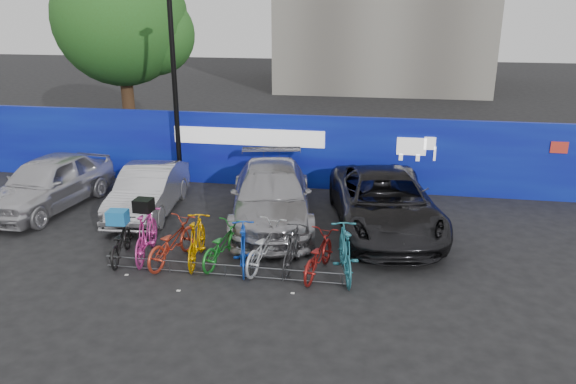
% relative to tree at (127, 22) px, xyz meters
% --- Properties ---
extents(ground, '(100.00, 100.00, 0.00)m').
position_rel_tree_xyz_m(ground, '(6.77, -10.06, -5.07)').
color(ground, black).
rests_on(ground, ground).
extents(hoarding, '(22.00, 0.18, 2.40)m').
position_rel_tree_xyz_m(hoarding, '(6.78, -4.06, -3.86)').
color(hoarding, '#0B0A8B').
rests_on(hoarding, ground).
extents(tree, '(5.40, 5.20, 7.80)m').
position_rel_tree_xyz_m(tree, '(0.00, 0.00, 0.00)').
color(tree, '#382314').
rests_on(tree, ground).
extents(lamppost, '(0.25, 0.50, 6.11)m').
position_rel_tree_xyz_m(lamppost, '(3.57, -4.66, -1.80)').
color(lamppost, black).
rests_on(lamppost, ground).
extents(bike_rack, '(5.60, 0.03, 0.30)m').
position_rel_tree_xyz_m(bike_rack, '(6.77, -10.66, -4.91)').
color(bike_rack, '#595B60').
rests_on(bike_rack, ground).
extents(car_0, '(2.43, 4.80, 1.57)m').
position_rel_tree_xyz_m(car_0, '(0.48, -7.25, -4.28)').
color(car_0, '#BDBCC2').
rests_on(car_0, ground).
extents(car_1, '(1.84, 4.23, 1.35)m').
position_rel_tree_xyz_m(car_1, '(3.53, -7.14, -4.39)').
color(car_1, '#B1B1B6').
rests_on(car_1, ground).
extents(car_2, '(3.15, 5.64, 1.55)m').
position_rel_tree_xyz_m(car_2, '(7.15, -7.25, -4.30)').
color(car_2, '#9A999E').
rests_on(car_2, ground).
extents(car_3, '(3.46, 5.87, 1.53)m').
position_rel_tree_xyz_m(car_3, '(10.21, -7.28, -4.30)').
color(car_3, black).
rests_on(car_3, ground).
extents(bike_0, '(0.92, 1.79, 0.90)m').
position_rel_tree_xyz_m(bike_0, '(4.09, -10.18, -4.62)').
color(bike_0, black).
rests_on(bike_0, ground).
extents(bike_1, '(0.85, 2.02, 1.18)m').
position_rel_tree_xyz_m(bike_1, '(4.68, -10.00, -4.48)').
color(bike_1, '#CE3193').
rests_on(bike_1, ground).
extents(bike_2, '(1.09, 2.01, 1.00)m').
position_rel_tree_xyz_m(bike_2, '(5.36, -10.12, -4.57)').
color(bike_2, '#AF331F').
rests_on(bike_2, ground).
extents(bike_3, '(0.74, 1.89, 1.11)m').
position_rel_tree_xyz_m(bike_3, '(5.94, -10.06, -4.51)').
color(bike_3, '#CC8800').
rests_on(bike_3, ground).
extents(bike_4, '(1.00, 1.87, 0.93)m').
position_rel_tree_xyz_m(bike_4, '(6.52, -9.99, -4.60)').
color(bike_4, '#187622').
rests_on(bike_4, ground).
extents(bike_5, '(0.90, 1.84, 1.06)m').
position_rel_tree_xyz_m(bike_5, '(7.08, -10.18, -4.54)').
color(bike_5, '#113FB5').
rests_on(bike_5, ground).
extents(bike_6, '(1.08, 2.03, 1.01)m').
position_rel_tree_xyz_m(bike_6, '(7.53, -10.00, -4.56)').
color(bike_6, '#B6B9BD').
rests_on(bike_6, ground).
extents(bike_7, '(0.65, 1.71, 1.00)m').
position_rel_tree_xyz_m(bike_7, '(8.20, -9.99, -4.57)').
color(bike_7, '#262729').
rests_on(bike_7, ground).
extents(bike_8, '(0.99, 1.89, 0.95)m').
position_rel_tree_xyz_m(bike_8, '(8.79, -10.20, -4.60)').
color(bike_8, maroon).
rests_on(bike_8, ground).
extents(bike_9, '(0.92, 2.03, 1.18)m').
position_rel_tree_xyz_m(bike_9, '(9.39, -10.18, -4.48)').
color(bike_9, '#25707F').
rests_on(bike_9, ground).
extents(cargo_crate, '(0.48, 0.38, 0.33)m').
position_rel_tree_xyz_m(cargo_crate, '(4.09, -10.18, -4.01)').
color(cargo_crate, '#1B70B5').
rests_on(cargo_crate, bike_0).
extents(cargo_topcase, '(0.42, 0.38, 0.30)m').
position_rel_tree_xyz_m(cargo_topcase, '(4.68, -10.00, -3.74)').
color(cargo_topcase, black).
rests_on(cargo_topcase, bike_1).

